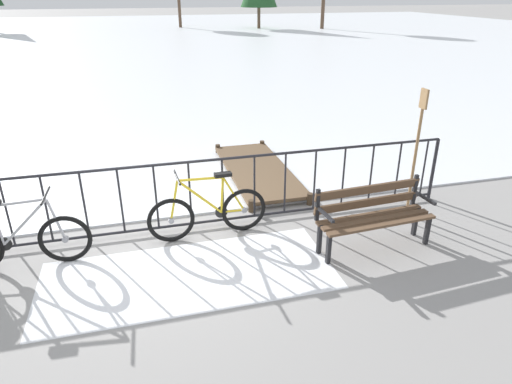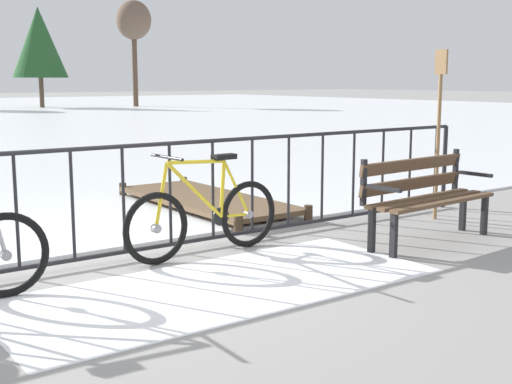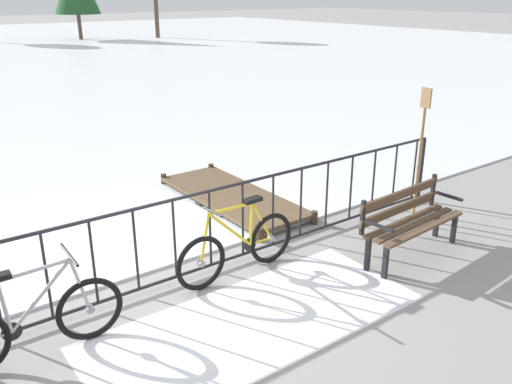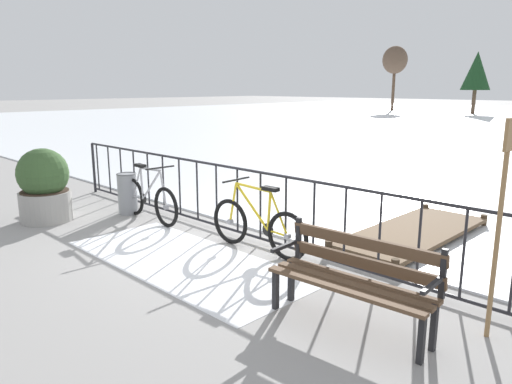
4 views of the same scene
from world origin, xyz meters
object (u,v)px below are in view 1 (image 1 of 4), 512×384
at_px(bicycle_second, 20,241).
at_px(park_bench, 373,212).
at_px(bicycle_near_railing, 208,213).
at_px(oar_upright, 417,146).

xyz_separation_m(bicycle_second, park_bench, (4.52, -0.67, 0.14)).
xyz_separation_m(bicycle_near_railing, oar_upright, (3.11, -0.17, 0.77)).
xyz_separation_m(bicycle_second, oar_upright, (5.52, -0.01, 0.77)).
relative_size(bicycle_second, oar_upright, 0.86).
bearing_deg(bicycle_near_railing, oar_upright, -3.17).
bearing_deg(bicycle_second, oar_upright, -0.08).
distance_m(bicycle_second, park_bench, 4.57).
height_order(bicycle_near_railing, oar_upright, oar_upright).
bearing_deg(bicycle_near_railing, park_bench, -21.70).
bearing_deg(oar_upright, park_bench, -146.53).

